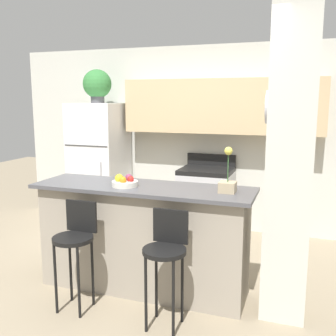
{
  "coord_description": "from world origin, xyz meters",
  "views": [
    {
      "loc": [
        1.41,
        -3.29,
        1.82
      ],
      "look_at": [
        0.0,
        0.72,
        1.07
      ],
      "focal_mm": 42.0,
      "sensor_mm": 36.0,
      "label": 1
    }
  ],
  "objects_px": {
    "bar_stool_left": "(75,240)",
    "orchid_vase": "(228,181)",
    "stove_range": "(206,201)",
    "potted_plant_on_fridge": "(97,85)",
    "bar_stool_right": "(166,252)",
    "refrigerator": "(100,165)",
    "fruit_bowl": "(125,182)"
  },
  "relations": [
    {
      "from": "stove_range",
      "to": "potted_plant_on_fridge",
      "type": "height_order",
      "value": "potted_plant_on_fridge"
    },
    {
      "from": "bar_stool_right",
      "to": "stove_range",
      "type": "bearing_deg",
      "value": 95.85
    },
    {
      "from": "bar_stool_left",
      "to": "orchid_vase",
      "type": "height_order",
      "value": "orchid_vase"
    },
    {
      "from": "stove_range",
      "to": "bar_stool_left",
      "type": "distance_m",
      "value": 2.33
    },
    {
      "from": "bar_stool_left",
      "to": "potted_plant_on_fridge",
      "type": "relative_size",
      "value": 2.03
    },
    {
      "from": "potted_plant_on_fridge",
      "to": "orchid_vase",
      "type": "relative_size",
      "value": 1.17
    },
    {
      "from": "orchid_vase",
      "to": "fruit_bowl",
      "type": "height_order",
      "value": "orchid_vase"
    },
    {
      "from": "refrigerator",
      "to": "bar_stool_left",
      "type": "distance_m",
      "value": 2.4
    },
    {
      "from": "bar_stool_left",
      "to": "potted_plant_on_fridge",
      "type": "distance_m",
      "value": 2.76
    },
    {
      "from": "bar_stool_left",
      "to": "bar_stool_right",
      "type": "height_order",
      "value": "same"
    },
    {
      "from": "potted_plant_on_fridge",
      "to": "fruit_bowl",
      "type": "distance_m",
      "value": 2.34
    },
    {
      "from": "potted_plant_on_fridge",
      "to": "refrigerator",
      "type": "bearing_deg",
      "value": -64.23
    },
    {
      "from": "refrigerator",
      "to": "bar_stool_right",
      "type": "height_order",
      "value": "refrigerator"
    },
    {
      "from": "refrigerator",
      "to": "stove_range",
      "type": "xyz_separation_m",
      "value": [
        1.57,
        0.07,
        -0.42
      ]
    },
    {
      "from": "bar_stool_right",
      "to": "fruit_bowl",
      "type": "xyz_separation_m",
      "value": [
        -0.56,
        0.44,
        0.44
      ]
    },
    {
      "from": "stove_range",
      "to": "bar_stool_left",
      "type": "relative_size",
      "value": 1.13
    },
    {
      "from": "stove_range",
      "to": "orchid_vase",
      "type": "bearing_deg",
      "value": -70.55
    },
    {
      "from": "potted_plant_on_fridge",
      "to": "fruit_bowl",
      "type": "xyz_separation_m",
      "value": [
        1.24,
        -1.74,
        -0.96
      ]
    },
    {
      "from": "stove_range",
      "to": "orchid_vase",
      "type": "height_order",
      "value": "orchid_vase"
    },
    {
      "from": "potted_plant_on_fridge",
      "to": "orchid_vase",
      "type": "bearing_deg",
      "value": -37.24
    },
    {
      "from": "fruit_bowl",
      "to": "bar_stool_left",
      "type": "bearing_deg",
      "value": -121.47
    },
    {
      "from": "refrigerator",
      "to": "potted_plant_on_fridge",
      "type": "relative_size",
      "value": 3.8
    },
    {
      "from": "refrigerator",
      "to": "bar_stool_right",
      "type": "bearing_deg",
      "value": -50.4
    },
    {
      "from": "refrigerator",
      "to": "fruit_bowl",
      "type": "xyz_separation_m",
      "value": [
        1.24,
        -1.74,
        0.18
      ]
    },
    {
      "from": "bar_stool_right",
      "to": "fruit_bowl",
      "type": "distance_m",
      "value": 0.84
    },
    {
      "from": "orchid_vase",
      "to": "stove_range",
      "type": "bearing_deg",
      "value": 109.45
    },
    {
      "from": "orchid_vase",
      "to": "bar_stool_right",
      "type": "bearing_deg",
      "value": -126.3
    },
    {
      "from": "stove_range",
      "to": "bar_stool_right",
      "type": "xyz_separation_m",
      "value": [
        0.23,
        -2.25,
        0.16
      ]
    },
    {
      "from": "stove_range",
      "to": "orchid_vase",
      "type": "xyz_separation_m",
      "value": [
        0.61,
        -1.73,
        0.66
      ]
    },
    {
      "from": "refrigerator",
      "to": "fruit_bowl",
      "type": "relative_size",
      "value": 7.35
    },
    {
      "from": "stove_range",
      "to": "fruit_bowl",
      "type": "height_order",
      "value": "fruit_bowl"
    },
    {
      "from": "stove_range",
      "to": "bar_stool_right",
      "type": "height_order",
      "value": "stove_range"
    }
  ]
}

